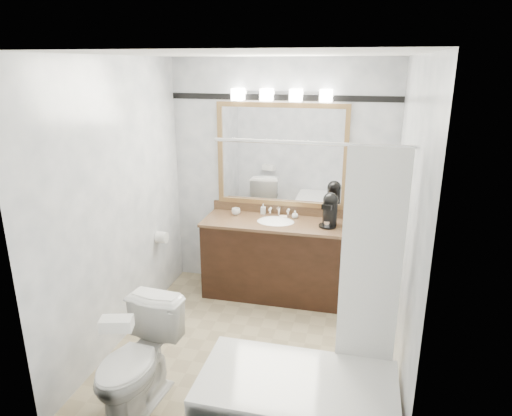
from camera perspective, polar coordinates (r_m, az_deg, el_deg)
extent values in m
cube|color=tan|center=(4.29, -0.42, -17.00)|extent=(2.40, 2.60, 0.01)
cube|color=white|center=(3.53, -0.52, 18.79)|extent=(2.40, 2.60, 0.01)
cube|color=white|center=(4.95, 3.17, 3.78)|extent=(2.40, 0.01, 2.50)
cube|color=white|center=(2.57, -7.56, -9.92)|extent=(2.40, 0.01, 2.50)
cube|color=white|center=(4.17, -16.77, 0.36)|extent=(0.01, 2.60, 2.50)
cube|color=white|center=(3.64, 18.28, -2.26)|extent=(0.01, 2.60, 2.50)
cube|color=black|center=(4.95, 2.39, -6.49)|extent=(1.50, 0.55, 0.82)
cube|color=#906744|center=(4.80, 2.46, -1.85)|extent=(1.53, 0.58, 0.03)
cube|color=#906744|center=(5.03, 3.06, -0.15)|extent=(1.53, 0.03, 0.10)
ellipsoid|color=white|center=(4.80, 2.45, -2.02)|extent=(0.44, 0.34, 0.14)
cube|color=#A17948|center=(4.80, 3.27, 12.72)|extent=(1.40, 0.04, 0.05)
cube|color=#A17948|center=(5.00, 3.06, 0.65)|extent=(1.40, 0.04, 0.05)
cube|color=#A17948|center=(5.04, -4.47, 6.90)|extent=(0.05, 0.04, 1.00)
cube|color=#A17948|center=(4.80, 11.15, 6.09)|extent=(0.05, 0.04, 1.00)
cube|color=white|center=(4.88, 3.17, 6.57)|extent=(1.30, 0.01, 1.00)
cube|color=silver|center=(4.78, 3.27, 14.21)|extent=(0.90, 0.05, 0.03)
cube|color=white|center=(4.83, -2.25, 14.02)|extent=(0.12, 0.12, 0.12)
cube|color=white|center=(4.76, 1.33, 13.98)|extent=(0.12, 0.12, 0.12)
cube|color=white|center=(4.71, 5.01, 13.87)|extent=(0.12, 0.12, 0.12)
cube|color=white|center=(4.67, 8.75, 13.71)|extent=(0.12, 0.12, 0.12)
cube|color=black|center=(4.81, 3.32, 13.63)|extent=(2.40, 0.01, 0.06)
cube|color=white|center=(3.36, 5.06, -23.60)|extent=(1.30, 0.72, 0.45)
cylinder|color=silver|center=(2.94, 7.09, 8.04)|extent=(1.30, 0.02, 0.02)
cube|color=white|center=(3.14, 14.20, -6.57)|extent=(0.40, 0.04, 1.55)
cylinder|color=white|center=(4.87, -11.69, -3.61)|extent=(0.11, 0.12, 0.12)
imported|color=white|center=(3.56, -14.72, -18.09)|extent=(0.51, 0.80, 0.78)
cube|color=white|center=(3.18, -17.04, -13.68)|extent=(0.23, 0.16, 0.08)
cylinder|color=black|center=(4.68, 8.91, -2.23)|extent=(0.18, 0.18, 0.02)
cylinder|color=black|center=(4.69, 9.24, -0.52)|extent=(0.15, 0.15, 0.26)
sphere|color=black|center=(4.66, 9.32, 0.98)|extent=(0.15, 0.15, 0.15)
cube|color=black|center=(4.60, 8.95, 0.20)|extent=(0.12, 0.12, 0.05)
cylinder|color=silver|center=(4.66, 8.85, -1.95)|extent=(0.06, 0.06, 0.06)
imported|color=white|center=(4.99, -2.52, -0.44)|extent=(0.12, 0.12, 0.07)
imported|color=white|center=(5.01, 0.91, -0.10)|extent=(0.05, 0.06, 0.11)
imported|color=white|center=(4.89, 4.89, -0.81)|extent=(0.08, 0.08, 0.09)
cube|color=beige|center=(4.89, 3.41, -1.14)|extent=(0.09, 0.06, 0.03)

